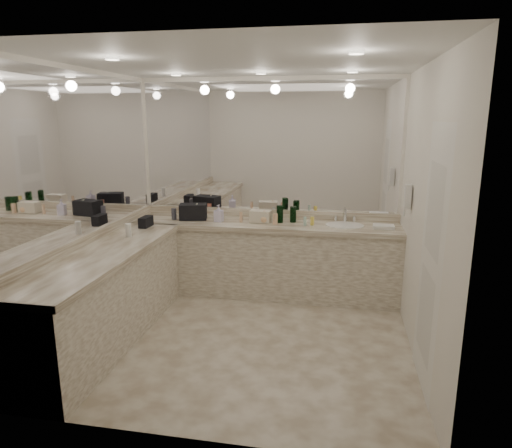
% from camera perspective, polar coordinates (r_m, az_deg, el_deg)
% --- Properties ---
extents(floor, '(3.20, 3.20, 0.00)m').
position_cam_1_polar(floor, '(4.67, -1.50, -13.96)').
color(floor, beige).
rests_on(floor, ground).
extents(ceiling, '(3.20, 3.20, 0.00)m').
position_cam_1_polar(ceiling, '(4.17, -1.73, 19.66)').
color(ceiling, white).
rests_on(ceiling, floor).
extents(wall_back, '(3.20, 0.02, 2.60)m').
position_cam_1_polar(wall_back, '(5.69, 1.56, 4.83)').
color(wall_back, silver).
rests_on(wall_back, floor).
extents(wall_left, '(0.02, 3.00, 2.60)m').
position_cam_1_polar(wall_left, '(4.82, -20.56, 2.45)').
color(wall_left, silver).
rests_on(wall_left, floor).
extents(wall_right, '(0.02, 3.00, 2.60)m').
position_cam_1_polar(wall_right, '(4.20, 20.24, 0.98)').
color(wall_right, silver).
rests_on(wall_right, floor).
extents(vanity_back_base, '(3.20, 0.60, 0.84)m').
position_cam_1_polar(vanity_back_base, '(5.60, 1.03, -4.57)').
color(vanity_back_base, silver).
rests_on(vanity_back_base, floor).
extents(vanity_back_top, '(3.20, 0.64, 0.06)m').
position_cam_1_polar(vanity_back_top, '(5.47, 1.03, -0.11)').
color(vanity_back_top, beige).
rests_on(vanity_back_top, vanity_back_base).
extents(vanity_left_base, '(0.60, 2.40, 0.84)m').
position_cam_1_polar(vanity_left_base, '(4.67, -18.36, -9.01)').
color(vanity_left_base, silver).
rests_on(vanity_left_base, floor).
extents(vanity_left_top, '(0.64, 2.42, 0.06)m').
position_cam_1_polar(vanity_left_top, '(4.51, -18.66, -3.73)').
color(vanity_left_top, beige).
rests_on(vanity_left_top, vanity_left_base).
extents(backsplash_back, '(3.20, 0.04, 0.10)m').
position_cam_1_polar(backsplash_back, '(5.73, 1.51, 1.33)').
color(backsplash_back, beige).
rests_on(backsplash_back, vanity_back_top).
extents(backsplash_left, '(0.04, 3.00, 0.10)m').
position_cam_1_polar(backsplash_left, '(4.89, -20.02, -1.59)').
color(backsplash_left, beige).
rests_on(backsplash_left, vanity_left_top).
extents(mirror_back, '(3.12, 0.01, 1.55)m').
position_cam_1_polar(mirror_back, '(5.62, 1.58, 9.60)').
color(mirror_back, white).
rests_on(mirror_back, wall_back).
extents(mirror_left, '(0.01, 2.92, 1.55)m').
position_cam_1_polar(mirror_left, '(4.76, -20.90, 8.07)').
color(mirror_left, white).
rests_on(mirror_left, wall_left).
extents(sink, '(0.44, 0.44, 0.03)m').
position_cam_1_polar(sink, '(5.40, 11.04, -0.25)').
color(sink, white).
rests_on(sink, vanity_back_top).
extents(faucet, '(0.24, 0.16, 0.14)m').
position_cam_1_polar(faucet, '(5.59, 11.06, 1.00)').
color(faucet, silver).
rests_on(faucet, vanity_back_top).
extents(wall_phone, '(0.06, 0.10, 0.24)m').
position_cam_1_polar(wall_phone, '(4.87, 18.45, 3.31)').
color(wall_phone, white).
rests_on(wall_phone, wall_right).
extents(door, '(0.02, 0.82, 2.10)m').
position_cam_1_polar(door, '(3.79, 20.96, -4.30)').
color(door, white).
rests_on(door, wall_right).
extents(black_toiletry_bag, '(0.36, 0.27, 0.19)m').
position_cam_1_polar(black_toiletry_bag, '(5.65, -7.85, 1.48)').
color(black_toiletry_bag, black).
rests_on(black_toiletry_bag, vanity_back_top).
extents(black_bag_spill, '(0.10, 0.21, 0.11)m').
position_cam_1_polar(black_bag_spill, '(5.38, -13.61, 0.25)').
color(black_bag_spill, black).
rests_on(black_bag_spill, vanity_left_top).
extents(cream_cosmetic_case, '(0.25, 0.16, 0.14)m').
position_cam_1_polar(cream_cosmetic_case, '(5.45, 0.56, 0.93)').
color(cream_cosmetic_case, beige).
rests_on(cream_cosmetic_case, vanity_back_top).
extents(hand_towel, '(0.23, 0.16, 0.04)m').
position_cam_1_polar(hand_towel, '(5.36, 15.66, -0.33)').
color(hand_towel, white).
rests_on(hand_towel, vanity_back_top).
extents(lotion_left, '(0.06, 0.06, 0.14)m').
position_cam_1_polar(lotion_left, '(4.98, -15.68, -0.74)').
color(lotion_left, white).
rests_on(lotion_left, vanity_left_top).
extents(soap_bottle_a, '(0.08, 0.08, 0.20)m').
position_cam_1_polar(soap_bottle_a, '(5.62, -7.36, 1.54)').
color(soap_bottle_a, silver).
rests_on(soap_bottle_a, vanity_back_top).
extents(soap_bottle_b, '(0.11, 0.11, 0.21)m').
position_cam_1_polar(soap_bottle_b, '(5.50, -4.69, 1.35)').
color(soap_bottle_b, silver).
rests_on(soap_bottle_b, vanity_back_top).
extents(soap_bottle_c, '(0.14, 0.14, 0.15)m').
position_cam_1_polar(soap_bottle_c, '(5.41, 1.06, 0.88)').
color(soap_bottle_c, '#F0BD87').
rests_on(soap_bottle_c, vanity_back_top).
extents(green_bottle_0, '(0.07, 0.07, 0.20)m').
position_cam_1_polar(green_bottle_0, '(5.44, 3.03, 1.21)').
color(green_bottle_0, '#14511D').
rests_on(green_bottle_0, vanity_back_top).
extents(green_bottle_1, '(0.07, 0.07, 0.18)m').
position_cam_1_polar(green_bottle_1, '(5.51, 4.65, 1.26)').
color(green_bottle_1, '#14511D').
rests_on(green_bottle_1, vanity_back_top).
extents(green_bottle_2, '(0.07, 0.07, 0.19)m').
position_cam_1_polar(green_bottle_2, '(5.48, 4.66, 1.21)').
color(green_bottle_2, '#14511D').
rests_on(green_bottle_2, vanity_back_top).
extents(green_bottle_3, '(0.07, 0.07, 0.21)m').
position_cam_1_polar(green_bottle_3, '(5.44, 2.95, 1.25)').
color(green_bottle_3, '#14511D').
rests_on(green_bottle_3, vanity_back_top).
extents(amenity_bottle_0, '(0.06, 0.06, 0.13)m').
position_cam_1_polar(amenity_bottle_0, '(5.36, 2.41, 0.64)').
color(amenity_bottle_0, '#E0B28C').
rests_on(amenity_bottle_0, vanity_back_top).
extents(amenity_bottle_1, '(0.06, 0.06, 0.12)m').
position_cam_1_polar(amenity_bottle_1, '(5.75, -6.82, 1.36)').
color(amenity_bottle_1, '#E57F66').
rests_on(amenity_bottle_1, vanity_back_top).
extents(amenity_bottle_2, '(0.04, 0.04, 0.13)m').
position_cam_1_polar(amenity_bottle_2, '(5.46, -1.89, 0.87)').
color(amenity_bottle_2, '#E0B28C').
rests_on(amenity_bottle_2, vanity_back_top).
extents(amenity_bottle_3, '(0.04, 0.04, 0.08)m').
position_cam_1_polar(amenity_bottle_3, '(5.52, 1.59, 0.80)').
color(amenity_bottle_3, white).
rests_on(amenity_bottle_3, vanity_back_top).
extents(amenity_bottle_4, '(0.04, 0.04, 0.10)m').
position_cam_1_polar(amenity_bottle_4, '(5.33, 6.14, 0.35)').
color(amenity_bottle_4, silver).
rests_on(amenity_bottle_4, vanity_back_top).
extents(amenity_bottle_5, '(0.06, 0.06, 0.14)m').
position_cam_1_polar(amenity_bottle_5, '(5.69, -10.22, 1.24)').
color(amenity_bottle_5, '#3F3F4C').
rests_on(amenity_bottle_5, vanity_back_top).
extents(amenity_bottle_6, '(0.05, 0.05, 0.10)m').
position_cam_1_polar(amenity_bottle_6, '(5.36, 7.04, 0.38)').
color(amenity_bottle_6, '#F2D84C').
rests_on(amenity_bottle_6, vanity_back_top).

